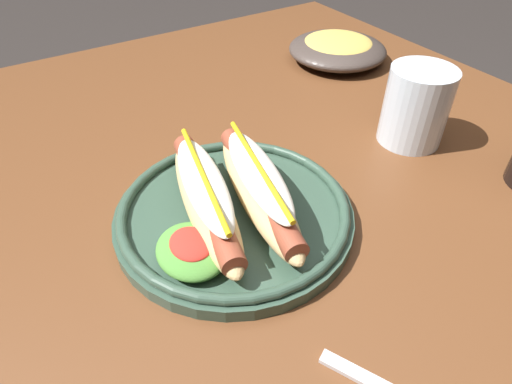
% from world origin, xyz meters
% --- Properties ---
extents(dining_table, '(1.18, 1.07, 0.74)m').
position_xyz_m(dining_table, '(0.00, 0.00, 0.65)').
color(dining_table, brown).
rests_on(dining_table, ground_plane).
extents(hot_dog_plate, '(0.28, 0.28, 0.08)m').
position_xyz_m(hot_dog_plate, '(0.01, -0.07, 0.77)').
color(hot_dog_plate, '#334C3D').
rests_on(hot_dog_plate, dining_table).
extents(water_cup, '(0.09, 0.09, 0.11)m').
position_xyz_m(water_cup, '(-0.00, 0.24, 0.79)').
color(water_cup, silver).
rests_on(water_cup, dining_table).
extents(side_bowl, '(0.19, 0.19, 0.05)m').
position_xyz_m(side_bowl, '(-0.27, 0.33, 0.76)').
color(side_bowl, '#423833').
rests_on(side_bowl, dining_table).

